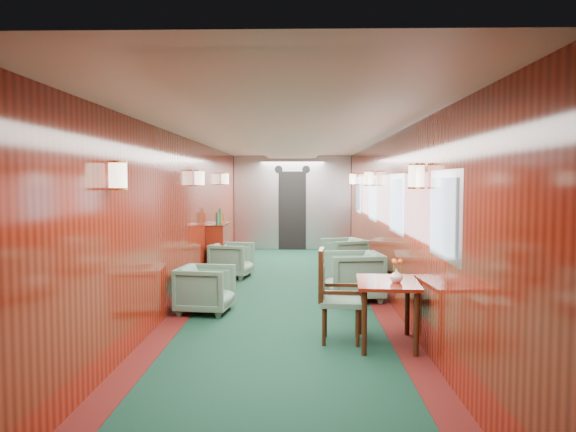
# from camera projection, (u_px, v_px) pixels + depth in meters

# --- Properties ---
(room) EXTENTS (12.00, 12.10, 2.40)m
(room) POSITION_uv_depth(u_px,v_px,m) (286.00, 189.00, 8.44)
(room) COLOR #0D3020
(room) RESTS_ON ground
(bulkhead) EXTENTS (2.98, 0.17, 2.39)m
(bulkhead) POSITION_uv_depth(u_px,v_px,m) (292.00, 203.00, 14.37)
(bulkhead) COLOR #ACADB3
(bulkhead) RESTS_ON ground
(windows_right) EXTENTS (0.02, 8.60, 0.80)m
(windows_right) POSITION_uv_depth(u_px,v_px,m) (383.00, 201.00, 8.67)
(windows_right) COLOR #A6A9AD
(windows_right) RESTS_ON ground
(wall_sconces) EXTENTS (2.97, 7.97, 0.25)m
(wall_sconces) POSITION_uv_depth(u_px,v_px,m) (287.00, 179.00, 9.00)
(wall_sconces) COLOR #FFF0C6
(wall_sconces) RESTS_ON ground
(dining_table) EXTENTS (0.71, 0.96, 0.69)m
(dining_table) POSITION_uv_depth(u_px,v_px,m) (387.00, 291.00, 5.97)
(dining_table) COLOR maroon
(dining_table) RESTS_ON ground
(side_chair) EXTENTS (0.49, 0.51, 1.01)m
(side_chair) POSITION_uv_depth(u_px,v_px,m) (332.00, 291.00, 6.10)
(side_chair) COLOR #1D4536
(side_chair) RESTS_ON ground
(credenza) EXTENTS (0.33, 1.07, 1.23)m
(credenza) POSITION_uv_depth(u_px,v_px,m) (219.00, 248.00, 10.66)
(credenza) COLOR maroon
(credenza) RESTS_ON ground
(flower_vase) EXTENTS (0.14, 0.14, 0.14)m
(flower_vase) POSITION_uv_depth(u_px,v_px,m) (396.00, 276.00, 5.88)
(flower_vase) COLOR silver
(flower_vase) RESTS_ON dining_table
(armchair_left_near) EXTENTS (0.77, 0.76, 0.63)m
(armchair_left_near) POSITION_uv_depth(u_px,v_px,m) (205.00, 289.00, 7.45)
(armchair_left_near) COLOR #1D4536
(armchair_left_near) RESTS_ON ground
(armchair_left_far) EXTENTS (0.82, 0.81, 0.64)m
(armchair_left_far) POSITION_uv_depth(u_px,v_px,m) (232.00, 260.00, 10.19)
(armchair_left_far) COLOR #1D4536
(armchair_left_far) RESTS_ON ground
(armchair_right_near) EXTENTS (0.88, 0.86, 0.72)m
(armchair_right_near) POSITION_uv_depth(u_px,v_px,m) (354.00, 276.00, 8.23)
(armchair_right_near) COLOR #1D4536
(armchair_right_near) RESTS_ON ground
(armchair_right_far) EXTENTS (0.94, 0.93, 0.66)m
(armchair_right_far) POSITION_uv_depth(u_px,v_px,m) (344.00, 255.00, 10.73)
(armchair_right_far) COLOR #1D4536
(armchair_right_far) RESTS_ON ground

